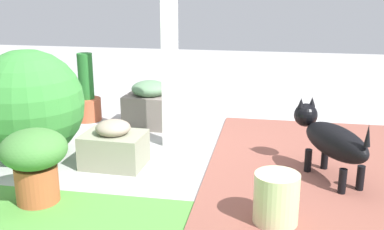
# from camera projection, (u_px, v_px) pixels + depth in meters

# --- Properties ---
(ground_plane) EXTENTS (12.00, 12.00, 0.00)m
(ground_plane) POSITION_uv_depth(u_px,v_px,m) (207.00, 149.00, 3.97)
(ground_plane) COLOR #ACABAA
(brick_path) EXTENTS (1.80, 2.40, 0.02)m
(brick_path) POSITION_uv_depth(u_px,v_px,m) (325.00, 167.00, 3.56)
(brick_path) COLOR brown
(brick_path) RESTS_ON ground
(porch_pillar) EXTENTS (0.12, 0.12, 2.10)m
(porch_pillar) POSITION_uv_depth(u_px,v_px,m) (169.00, 26.00, 3.80)
(porch_pillar) COLOR white
(porch_pillar) RESTS_ON ground
(stone_planter_nearest) EXTENTS (0.49, 0.40, 0.47)m
(stone_planter_nearest) POSITION_uv_depth(u_px,v_px,m) (150.00, 105.00, 4.56)
(stone_planter_nearest) COLOR slate
(stone_planter_nearest) RESTS_ON ground
(stone_planter_mid) EXTENTS (0.49, 0.38, 0.37)m
(stone_planter_mid) POSITION_uv_depth(u_px,v_px,m) (114.00, 146.00, 3.58)
(stone_planter_mid) COLOR gray
(stone_planter_mid) RESTS_ON ground
(round_shrub) EXTENTS (0.89, 0.89, 0.89)m
(round_shrub) POSITION_uv_depth(u_px,v_px,m) (29.00, 104.00, 3.70)
(round_shrub) COLOR #388537
(round_shrub) RESTS_ON ground
(terracotta_pot_tall) EXTENTS (0.28, 0.28, 0.71)m
(terracotta_pot_tall) POSITION_uv_depth(u_px,v_px,m) (87.00, 97.00, 4.75)
(terracotta_pot_tall) COLOR #B75637
(terracotta_pot_tall) RESTS_ON ground
(terracotta_pot_broad) EXTENTS (0.43, 0.43, 0.50)m
(terracotta_pot_broad) POSITION_uv_depth(u_px,v_px,m) (35.00, 159.00, 2.94)
(terracotta_pot_broad) COLOR #B75733
(terracotta_pot_broad) RESTS_ON ground
(dog) EXTENTS (0.54, 0.75, 0.55)m
(dog) POSITION_uv_depth(u_px,v_px,m) (331.00, 139.00, 3.28)
(dog) COLOR black
(dog) RESTS_ON ground
(ceramic_urn) EXTENTS (0.27, 0.27, 0.33)m
(ceramic_urn) POSITION_uv_depth(u_px,v_px,m) (276.00, 200.00, 2.70)
(ceramic_urn) COLOR beige
(ceramic_urn) RESTS_ON ground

